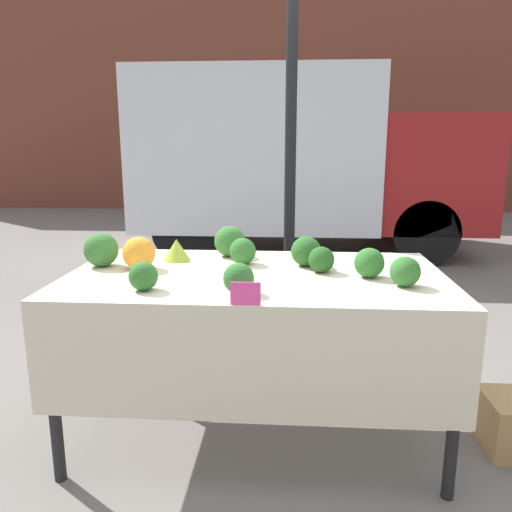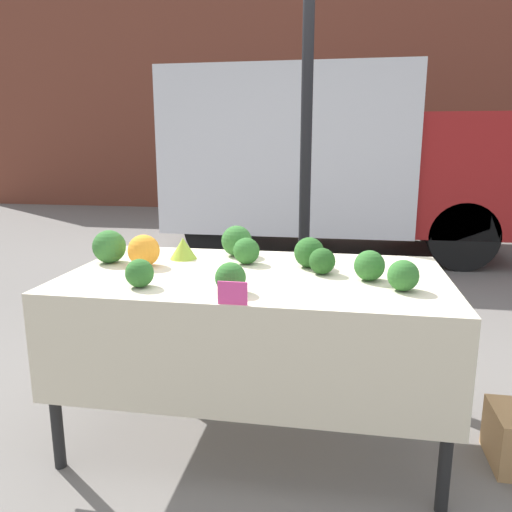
# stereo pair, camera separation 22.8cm
# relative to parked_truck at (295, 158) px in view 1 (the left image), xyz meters

# --- Properties ---
(ground_plane) EXTENTS (40.00, 40.00, 0.00)m
(ground_plane) POSITION_rel_parked_truck_xyz_m (-0.21, -4.47, -1.21)
(ground_plane) COLOR slate
(building_facade) EXTENTS (16.00, 0.60, 5.20)m
(building_facade) POSITION_rel_parked_truck_xyz_m (-0.21, 4.31, 1.39)
(building_facade) COLOR brown
(building_facade) RESTS_ON ground_plane
(tent_pole) EXTENTS (0.07, 0.07, 2.69)m
(tent_pole) POSITION_rel_parked_truck_xyz_m (-0.06, -3.54, 0.13)
(tent_pole) COLOR black
(tent_pole) RESTS_ON ground_plane
(parked_truck) EXTENTS (4.30, 2.11, 2.26)m
(parked_truck) POSITION_rel_parked_truck_xyz_m (0.00, 0.00, 0.00)
(parked_truck) COLOR silver
(parked_truck) RESTS_ON ground_plane
(market_table) EXTENTS (1.72, 0.97, 0.81)m
(market_table) POSITION_rel_parked_truck_xyz_m (-0.21, -4.53, -0.50)
(market_table) COLOR beige
(market_table) RESTS_ON ground_plane
(orange_cauliflower) EXTENTS (0.16, 0.16, 0.16)m
(orange_cauliflower) POSITION_rel_parked_truck_xyz_m (-0.77, -4.43, -0.33)
(orange_cauliflower) COLOR orange
(orange_cauliflower) RESTS_ON market_table
(romanesco_head) EXTENTS (0.14, 0.14, 0.11)m
(romanesco_head) POSITION_rel_parked_truck_xyz_m (-0.63, -4.25, -0.35)
(romanesco_head) COLOR #93B238
(romanesco_head) RESTS_ON market_table
(broccoli_head_0) EXTENTS (0.16, 0.16, 0.16)m
(broccoli_head_0) POSITION_rel_parked_truck_xyz_m (-0.97, -4.39, -0.32)
(broccoli_head_0) COLOR #336B2D
(broccoli_head_0) RESTS_ON market_table
(broccoli_head_1) EXTENTS (0.13, 0.13, 0.13)m
(broccoli_head_1) POSITION_rel_parked_truck_xyz_m (-0.29, -4.30, -0.34)
(broccoli_head_1) COLOR #2D6628
(broccoli_head_1) RESTS_ON market_table
(broccoli_head_2) EXTENTS (0.13, 0.13, 0.13)m
(broccoli_head_2) POSITION_rel_parked_truck_xyz_m (0.42, -4.65, -0.34)
(broccoli_head_2) COLOR #2D6628
(broccoli_head_2) RESTS_ON market_table
(broccoli_head_3) EXTENTS (0.12, 0.12, 0.12)m
(broccoli_head_3) POSITION_rel_parked_truck_xyz_m (-0.26, -4.79, -0.34)
(broccoli_head_3) COLOR #2D6628
(broccoli_head_3) RESTS_ON market_table
(broccoli_head_4) EXTENTS (0.15, 0.15, 0.15)m
(broccoli_head_4) POSITION_rel_parked_truck_xyz_m (0.02, -4.31, -0.33)
(broccoli_head_4) COLOR #285B23
(broccoli_head_4) RESTS_ON market_table
(broccoli_head_5) EXTENTS (0.16, 0.16, 0.16)m
(broccoli_head_5) POSITION_rel_parked_truck_xyz_m (-0.37, -4.13, -0.32)
(broccoli_head_5) COLOR #336B2D
(broccoli_head_5) RESTS_ON market_table
(broccoli_head_6) EXTENTS (0.12, 0.12, 0.12)m
(broccoli_head_6) POSITION_rel_parked_truck_xyz_m (0.09, -4.43, -0.34)
(broccoli_head_6) COLOR #23511E
(broccoli_head_6) RESTS_ON market_table
(broccoli_head_7) EXTENTS (0.12, 0.12, 0.12)m
(broccoli_head_7) POSITION_rel_parked_truck_xyz_m (-0.65, -4.78, -0.34)
(broccoli_head_7) COLOR #2D6628
(broccoli_head_7) RESTS_ON market_table
(broccoli_head_8) EXTENTS (0.13, 0.13, 0.13)m
(broccoli_head_8) POSITION_rel_parked_truck_xyz_m (0.30, -4.51, -0.34)
(broccoli_head_8) COLOR #2D6628
(broccoli_head_8) RESTS_ON market_table
(price_sign) EXTENTS (0.11, 0.01, 0.09)m
(price_sign) POSITION_rel_parked_truck_xyz_m (-0.22, -4.94, -0.36)
(price_sign) COLOR #EF4793
(price_sign) RESTS_ON market_table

